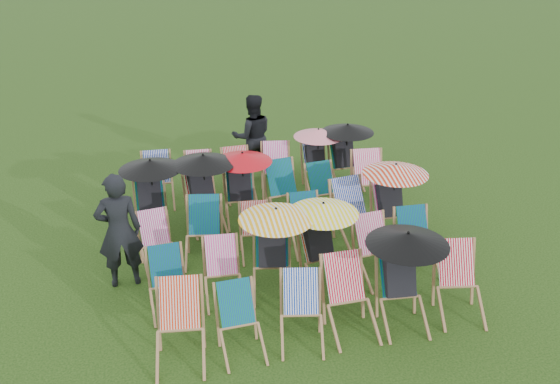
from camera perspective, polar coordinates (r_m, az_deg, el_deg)
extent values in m
plane|color=black|center=(10.53, 0.31, -5.45)|extent=(100.00, 100.00, 0.00)
cube|color=red|center=(8.23, -9.17, -9.97)|extent=(0.56, 0.44, 0.61)
cube|color=#0B7440|center=(8.30, -4.07, -10.07)|extent=(0.47, 0.35, 0.53)
cube|color=#072AA3|center=(8.45, 1.91, -9.08)|extent=(0.53, 0.43, 0.56)
cube|color=red|center=(8.67, 5.89, -7.72)|extent=(0.52, 0.39, 0.61)
cube|color=#096639|center=(8.90, 10.70, -7.31)|extent=(0.52, 0.41, 0.59)
cube|color=black|center=(8.86, 10.81, -7.48)|extent=(0.45, 0.46, 0.62)
sphere|color=tan|center=(8.78, 10.76, -5.35)|extent=(0.22, 0.22, 0.22)
cylinder|color=black|center=(8.71, 11.42, -6.08)|extent=(0.03, 0.03, 0.72)
cone|color=black|center=(8.54, 11.61, -4.19)|extent=(1.13, 1.13, 0.18)
cube|color=red|center=(9.30, 15.79, -6.21)|extent=(0.57, 0.46, 0.61)
cube|color=#095E3A|center=(9.19, -10.43, -6.60)|extent=(0.46, 0.35, 0.54)
cube|color=#FF33A7|center=(9.32, -5.42, -5.76)|extent=(0.47, 0.36, 0.54)
cube|color=#0A6D2F|center=(9.42, -0.75, -4.96)|extent=(0.55, 0.45, 0.58)
cube|color=black|center=(9.37, -0.74, -5.11)|extent=(0.48, 0.49, 0.60)
sphere|color=tan|center=(9.31, -0.77, -3.12)|extent=(0.21, 0.21, 0.21)
cylinder|color=black|center=(9.21, -0.37, -3.80)|extent=(0.03, 0.03, 0.71)
cone|color=#F9AA0D|center=(9.06, -0.38, -2.02)|extent=(1.11, 1.11, 0.17)
cube|color=red|center=(9.63, 3.32, -4.38)|extent=(0.53, 0.43, 0.56)
cube|color=black|center=(9.60, 3.45, -4.51)|extent=(0.46, 0.47, 0.59)
sphere|color=tan|center=(9.52, 3.22, -2.64)|extent=(0.21, 0.21, 0.21)
cylinder|color=black|center=(9.46, 3.92, -3.18)|extent=(0.03, 0.03, 0.69)
cone|color=#FFE80D|center=(9.32, 3.98, -1.49)|extent=(1.08, 1.08, 0.17)
cube|color=#D22A6E|center=(9.86, 8.32, -3.76)|extent=(0.52, 0.40, 0.58)
cube|color=#09633D|center=(10.19, 12.03, -3.05)|extent=(0.50, 0.38, 0.58)
cube|color=#D52A8C|center=(10.26, -11.48, -3.18)|extent=(0.48, 0.38, 0.52)
cube|color=#0A703F|center=(10.33, -6.96, -2.09)|extent=(0.56, 0.46, 0.60)
cube|color=#BF0806|center=(10.39, -2.37, -2.38)|extent=(0.46, 0.35, 0.51)
cube|color=#096037|center=(10.56, 2.23, -1.62)|extent=(0.47, 0.35, 0.55)
cube|color=#0820A6|center=(10.85, 6.30, -0.45)|extent=(0.58, 0.46, 0.63)
cube|color=#ED2F8D|center=(10.99, 9.82, -0.62)|extent=(0.50, 0.37, 0.58)
cube|color=black|center=(10.95, 9.92, -0.73)|extent=(0.41, 0.43, 0.61)
sphere|color=tan|center=(10.90, 9.85, 1.01)|extent=(0.21, 0.21, 0.21)
cylinder|color=black|center=(10.83, 10.41, 0.49)|extent=(0.03, 0.03, 0.71)
cone|color=red|center=(10.70, 10.54, 2.07)|extent=(1.12, 1.12, 0.17)
cube|color=#0A6A23|center=(11.29, -11.84, -0.13)|extent=(0.49, 0.36, 0.57)
cube|color=black|center=(11.25, -11.83, -0.24)|extent=(0.41, 0.42, 0.60)
sphere|color=tan|center=(11.21, -11.99, 1.43)|extent=(0.21, 0.21, 0.21)
cylinder|color=black|center=(11.10, -11.63, 0.94)|extent=(0.03, 0.03, 0.70)
cone|color=black|center=(10.97, -11.78, 2.46)|extent=(1.10, 1.10, 0.17)
cube|color=red|center=(11.30, -7.30, 0.30)|extent=(0.54, 0.43, 0.58)
cube|color=black|center=(11.26, -7.23, 0.20)|extent=(0.47, 0.48, 0.61)
sphere|color=tan|center=(11.22, -7.47, 1.88)|extent=(0.21, 0.21, 0.21)
cylinder|color=black|center=(11.12, -6.95, 1.42)|extent=(0.03, 0.03, 0.71)
cone|color=black|center=(11.00, -7.04, 2.97)|extent=(1.12, 1.12, 0.17)
cube|color=#0A6B37|center=(11.47, -3.72, 0.71)|extent=(0.49, 0.38, 0.56)
cube|color=black|center=(11.42, -3.70, 0.60)|extent=(0.42, 0.43, 0.58)
sphere|color=tan|center=(11.39, -3.79, 2.21)|extent=(0.20, 0.20, 0.20)
cylinder|color=black|center=(11.29, -3.42, 1.73)|extent=(0.03, 0.03, 0.68)
cone|color=red|center=(11.17, -3.46, 3.20)|extent=(1.07, 1.07, 0.17)
cube|color=#095F35|center=(11.59, 0.06, 1.37)|extent=(0.55, 0.43, 0.61)
cube|color=#096420|center=(11.71, 3.73, 1.27)|extent=(0.50, 0.39, 0.56)
cube|color=#F43075|center=(12.11, 8.02, 2.29)|extent=(0.56, 0.44, 0.63)
cube|color=#071D92|center=(12.35, -11.22, 2.27)|extent=(0.51, 0.38, 0.58)
cube|color=#E72E67|center=(12.37, -7.46, 2.42)|extent=(0.49, 0.38, 0.55)
cube|color=red|center=(12.43, -4.04, 2.76)|extent=(0.48, 0.36, 0.56)
cube|color=#F230A6|center=(12.57, -0.41, 3.20)|extent=(0.55, 0.44, 0.59)
cube|color=#0826A8|center=(12.83, 3.13, 3.29)|extent=(0.44, 0.32, 0.52)
cube|color=black|center=(12.80, 3.19, 3.21)|extent=(0.36, 0.38, 0.54)
sphere|color=tan|center=(12.77, 3.10, 4.55)|extent=(0.19, 0.19, 0.19)
cylinder|color=black|center=(12.69, 3.50, 4.18)|extent=(0.03, 0.03, 0.64)
cone|color=pink|center=(12.59, 3.53, 5.41)|extent=(1.00, 1.00, 0.15)
cube|color=#0A7329|center=(12.92, 5.70, 3.55)|extent=(0.48, 0.36, 0.56)
cube|color=black|center=(12.88, 5.78, 3.47)|extent=(0.40, 0.42, 0.58)
sphere|color=tan|center=(12.85, 5.68, 4.89)|extent=(0.20, 0.20, 0.20)
cylinder|color=black|center=(12.77, 6.13, 4.50)|extent=(0.03, 0.03, 0.68)
cone|color=black|center=(12.67, 6.20, 5.81)|extent=(1.07, 1.07, 0.17)
imported|color=black|center=(9.56, -14.51, -3.44)|extent=(0.70, 0.48, 1.84)
imported|color=black|center=(13.00, -2.54, 5.09)|extent=(0.89, 0.70, 1.79)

